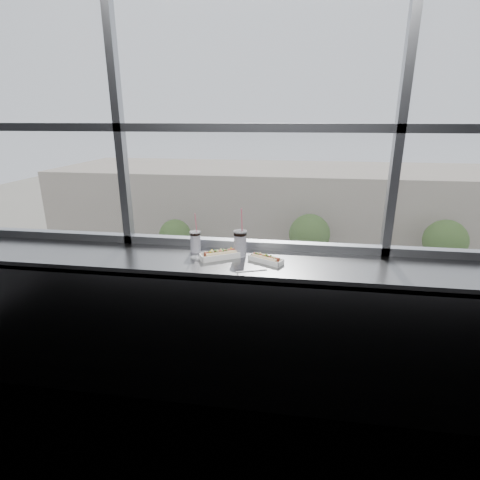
# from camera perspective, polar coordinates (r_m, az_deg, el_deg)

# --- Properties ---
(wall_back_lower) EXTENTS (6.00, 0.00, 6.00)m
(wall_back_lower) POSITION_cam_1_polar(r_m,az_deg,el_deg) (3.15, 1.57, -10.65)
(wall_back_lower) COLOR black
(wall_back_lower) RESTS_ON ground
(window_glass) EXTENTS (6.00, 0.00, 6.00)m
(window_glass) POSITION_cam_1_polar(r_m,az_deg,el_deg) (2.79, 1.96, 22.90)
(window_glass) COLOR silver
(window_glass) RESTS_ON ground
(window_mullions) EXTENTS (6.00, 0.08, 2.40)m
(window_mullions) POSITION_cam_1_polar(r_m,az_deg,el_deg) (2.77, 1.91, 22.94)
(window_mullions) COLOR gray
(window_mullions) RESTS_ON ground
(counter) EXTENTS (6.00, 0.55, 0.06)m
(counter) POSITION_cam_1_polar(r_m,az_deg,el_deg) (2.68, 0.94, -3.70)
(counter) COLOR gray
(counter) RESTS_ON ground
(counter_fascia) EXTENTS (6.00, 0.04, 1.04)m
(counter_fascia) POSITION_cam_1_polar(r_m,az_deg,el_deg) (2.70, 0.13, -16.01)
(counter_fascia) COLOR gray
(counter_fascia) RESTS_ON ground
(hotdog_tray_left) EXTENTS (0.30, 0.23, 0.07)m
(hotdog_tray_left) POSITION_cam_1_polar(r_m,az_deg,el_deg) (2.70, -3.00, -2.21)
(hotdog_tray_left) COLOR white
(hotdog_tray_left) RESTS_ON counter
(hotdog_tray_right) EXTENTS (0.26, 0.19, 0.06)m
(hotdog_tray_right) POSITION_cam_1_polar(r_m,az_deg,el_deg) (2.63, 3.96, -2.89)
(hotdog_tray_right) COLOR white
(hotdog_tray_right) RESTS_ON counter
(soda_cup_left) EXTENTS (0.08, 0.08, 0.31)m
(soda_cup_left) POSITION_cam_1_polar(r_m,az_deg,el_deg) (2.83, -6.82, -0.09)
(soda_cup_left) COLOR white
(soda_cup_left) RESTS_ON counter
(soda_cup_right) EXTENTS (0.10, 0.10, 0.37)m
(soda_cup_right) POSITION_cam_1_polar(r_m,az_deg,el_deg) (2.72, 0.02, -0.33)
(soda_cup_right) COLOR white
(soda_cup_right) RESTS_ON counter
(loose_straw) EXTENTS (0.20, 0.08, 0.01)m
(loose_straw) POSITION_cam_1_polar(r_m,az_deg,el_deg) (2.48, 1.77, -4.72)
(loose_straw) COLOR white
(loose_straw) RESTS_ON counter
(wrapper) EXTENTS (0.10, 0.07, 0.02)m
(wrapper) POSITION_cam_1_polar(r_m,az_deg,el_deg) (2.71, -6.56, -2.63)
(wrapper) COLOR silver
(wrapper) RESTS_ON counter
(plaza_ground) EXTENTS (120.00, 120.00, 0.00)m
(plaza_ground) POSITION_cam_1_polar(r_m,az_deg,el_deg) (48.06, 7.88, 2.17)
(plaza_ground) COLOR gray
(plaza_ground) RESTS_ON ground
(street_asphalt) EXTENTS (80.00, 10.00, 0.06)m
(street_asphalt) POSITION_cam_1_polar(r_m,az_deg,el_deg) (26.22, 6.88, -11.84)
(street_asphalt) COLOR black
(street_asphalt) RESTS_ON plaza_ground
(far_sidewalk) EXTENTS (80.00, 6.00, 0.04)m
(far_sidewalk) POSITION_cam_1_polar(r_m,az_deg,el_deg) (33.40, 7.37, -5.03)
(far_sidewalk) COLOR gray
(far_sidewalk) RESTS_ON plaza_ground
(far_building) EXTENTS (50.00, 14.00, 8.00)m
(far_building) POSITION_cam_1_polar(r_m,az_deg,el_deg) (41.74, 7.97, 5.40)
(far_building) COLOR #A69987
(far_building) RESTS_ON plaza_ground
(car_near_a) EXTENTS (2.52, 5.78, 1.91)m
(car_near_a) POSITION_cam_1_polar(r_m,az_deg,el_deg) (27.23, -28.26, -10.50)
(car_near_a) COLOR #BABABA
(car_near_a) RESTS_ON street_asphalt
(car_near_d) EXTENTS (2.61, 6.26, 2.09)m
(car_near_d) POSITION_cam_1_polar(r_m,az_deg,el_deg) (23.39, 26.19, -14.72)
(car_near_d) COLOR silver
(car_near_d) RESTS_ON street_asphalt
(car_near_b) EXTENTS (3.45, 6.64, 2.12)m
(car_near_b) POSITION_cam_1_polar(r_m,az_deg,el_deg) (23.72, -13.44, -12.68)
(car_near_b) COLOR black
(car_near_b) RESTS_ON street_asphalt
(car_far_c) EXTENTS (3.56, 7.01, 2.24)m
(car_far_c) POSITION_cam_1_polar(r_m,az_deg,el_deg) (32.20, 32.70, -6.59)
(car_far_c) COLOR silver
(car_far_c) RESTS_ON street_asphalt
(car_far_a) EXTENTS (3.02, 6.75, 2.22)m
(car_far_a) POSITION_cam_1_polar(r_m,az_deg,el_deg) (31.13, -12.07, -4.77)
(car_far_a) COLOR black
(car_far_a) RESTS_ON street_asphalt
(car_far_b) EXTENTS (3.66, 7.10, 2.26)m
(car_far_b) POSITION_cam_1_polar(r_m,az_deg,el_deg) (29.27, 9.46, -6.07)
(car_far_b) COLOR maroon
(car_far_b) RESTS_ON street_asphalt
(pedestrian_a) EXTENTS (0.65, 0.86, 1.94)m
(pedestrian_a) POSITION_cam_1_polar(r_m,az_deg,el_deg) (34.30, -2.35, -2.47)
(pedestrian_a) COLOR #66605B
(pedestrian_a) RESTS_ON far_sidewalk
(pedestrian_b) EXTENTS (0.96, 0.72, 2.17)m
(pedestrian_b) POSITION_cam_1_polar(r_m,az_deg,el_deg) (32.87, 8.90, -3.42)
(pedestrian_b) COLOR #66605B
(pedestrian_b) RESTS_ON far_sidewalk
(pedestrian_d) EXTENTS (0.63, 0.84, 1.88)m
(pedestrian_d) POSITION_cam_1_polar(r_m,az_deg,el_deg) (33.76, 21.89, -4.23)
(pedestrian_d) COLOR #66605B
(pedestrian_d) RESTS_ON far_sidewalk
(tree_left) EXTENTS (2.88, 2.88, 4.49)m
(tree_left) POSITION_cam_1_polar(r_m,az_deg,el_deg) (34.01, -9.86, 0.71)
(tree_left) COLOR #47382B
(tree_left) RESTS_ON far_sidewalk
(tree_center) EXTENTS (3.47, 3.47, 5.42)m
(tree_center) POSITION_cam_1_polar(r_m,az_deg,el_deg) (32.17, 10.53, 0.84)
(tree_center) COLOR #47382B
(tree_center) RESTS_ON far_sidewalk
(tree_right) EXTENTS (3.43, 3.43, 5.36)m
(tree_right) POSITION_cam_1_polar(r_m,az_deg,el_deg) (34.35, 28.79, -0.12)
(tree_right) COLOR #47382B
(tree_right) RESTS_ON far_sidewalk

